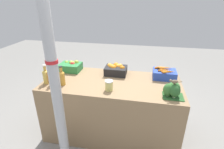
# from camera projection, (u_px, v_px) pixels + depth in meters

# --- Properties ---
(ground_plane) EXTENTS (10.00, 10.00, 0.00)m
(ground_plane) POSITION_uv_depth(u_px,v_px,m) (112.00, 130.00, 2.59)
(ground_plane) COLOR gray
(market_table) EXTENTS (1.76, 0.81, 0.80)m
(market_table) POSITION_uv_depth(u_px,v_px,m) (112.00, 107.00, 2.43)
(market_table) COLOR #937551
(market_table) RESTS_ON ground_plane
(support_pole) EXTENTS (0.11, 0.11, 2.34)m
(support_pole) POSITION_uv_depth(u_px,v_px,m) (53.00, 73.00, 1.60)
(support_pole) COLOR #B7BABF
(support_pole) RESTS_ON ground_plane
(apple_crate) EXTENTS (0.30, 0.23, 0.15)m
(apple_crate) POSITION_uv_depth(u_px,v_px,m) (71.00, 66.00, 2.58)
(apple_crate) COLOR #2D8442
(apple_crate) RESTS_ON market_table
(orange_crate) EXTENTS (0.30, 0.23, 0.15)m
(orange_crate) POSITION_uv_depth(u_px,v_px,m) (116.00, 69.00, 2.46)
(orange_crate) COLOR black
(orange_crate) RESTS_ON market_table
(carrot_crate) EXTENTS (0.30, 0.23, 0.15)m
(carrot_crate) POSITION_uv_depth(u_px,v_px,m) (164.00, 74.00, 2.34)
(carrot_crate) COLOR #2847B7
(carrot_crate) RESTS_ON market_table
(broccoli_pile) EXTENTS (0.23, 0.18, 0.17)m
(broccoli_pile) POSITION_uv_depth(u_px,v_px,m) (173.00, 90.00, 1.89)
(broccoli_pile) COLOR #2D602D
(broccoli_pile) RESTS_ON market_table
(juice_bottle_golden) EXTENTS (0.08, 0.08, 0.25)m
(juice_bottle_golden) POSITION_uv_depth(u_px,v_px,m) (46.00, 76.00, 2.18)
(juice_bottle_golden) COLOR gold
(juice_bottle_golden) RESTS_ON market_table
(juice_bottle_ruby) EXTENTS (0.08, 0.08, 0.26)m
(juice_bottle_ruby) POSITION_uv_depth(u_px,v_px,m) (54.00, 76.00, 2.16)
(juice_bottle_ruby) COLOR #B2333D
(juice_bottle_ruby) RESTS_ON market_table
(juice_bottle_amber) EXTENTS (0.07, 0.07, 0.25)m
(juice_bottle_amber) POSITION_uv_depth(u_px,v_px,m) (62.00, 77.00, 2.14)
(juice_bottle_amber) COLOR gold
(juice_bottle_amber) RESTS_ON market_table
(pickle_jar) EXTENTS (0.10, 0.10, 0.12)m
(pickle_jar) POSITION_uv_depth(u_px,v_px,m) (109.00, 85.00, 2.03)
(pickle_jar) COLOR #D1CC75
(pickle_jar) RESTS_ON market_table
(sparrow_bird) EXTENTS (0.14, 0.04, 0.05)m
(sparrow_bird) POSITION_uv_depth(u_px,v_px,m) (174.00, 82.00, 1.83)
(sparrow_bird) COLOR #4C3D2D
(sparrow_bird) RESTS_ON broccoli_pile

